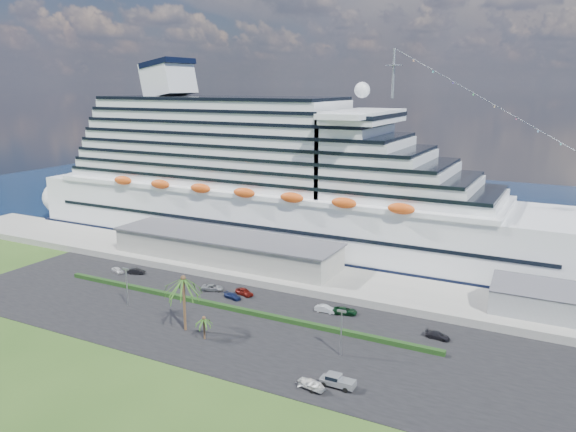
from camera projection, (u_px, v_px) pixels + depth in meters
The scene contains 22 objects.
ground at pixel (217, 350), 98.19m from camera, with size 420.00×420.00×0.00m, color #2A4B19.
asphalt_lot at pixel (250, 327), 107.68m from camera, with size 140.00×38.00×0.12m, color black.
wharf at pixel (314, 277), 132.54m from camera, with size 240.00×20.00×1.80m, color gray.
water at pixel (414, 208), 210.50m from camera, with size 420.00×160.00×0.02m, color black.
cruise_ship at pixel (281, 188), 159.33m from camera, with size 191.00×38.00×54.00m.
terminal_building at pixel (225, 247), 142.82m from camera, with size 61.00×15.00×6.30m.
port_shed at pixel (558, 302), 108.41m from camera, with size 24.00×12.31×7.37m.
hedge at pixel (229, 308), 115.47m from camera, with size 88.00×1.10×0.90m, color black.
lamp_post_left at pixel (127, 282), 116.44m from camera, with size 1.60×0.35×8.27m.
lamp_post_right at pixel (341, 327), 94.91m from camera, with size 1.60×0.35×8.27m.
palm_tall at pixel (183, 284), 104.03m from camera, with size 8.82×8.82×11.13m.
palm_short at pixel (204, 321), 101.53m from camera, with size 3.53×3.53×4.56m.
parked_car_0 at pixel (118, 270), 138.11m from camera, with size 1.55×3.86×1.31m, color silver.
parked_car_1 at pixel (136, 271), 137.27m from camera, with size 1.46×4.19×1.38m, color black.
parked_car_2 at pixel (212, 288), 126.14m from camera, with size 2.30×4.99×1.39m, color gray.
parked_car_3 at pixel (233, 296), 121.39m from camera, with size 1.73×4.25×1.23m, color #141E46.
parked_car_4 at pixel (244, 292), 123.37m from camera, with size 1.84×4.58×1.56m, color #5E110C.
parked_car_5 at pixel (325, 309), 114.13m from camera, with size 1.53×4.38×1.44m, color silver.
parked_car_6 at pixel (345, 311), 113.24m from camera, with size 2.31×5.01×1.39m, color black.
parked_car_7 at pixel (438, 335), 102.27m from camera, with size 1.82×4.48×1.30m, color black.
pickup_truck at pixel (337, 380), 85.84m from camera, with size 5.56×2.22×1.96m.
boat_trailer at pixel (312, 384), 84.92m from camera, with size 5.51×4.05×1.53m.
Camera 1 is at (52.58, -74.34, 45.36)m, focal length 35.00 mm.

